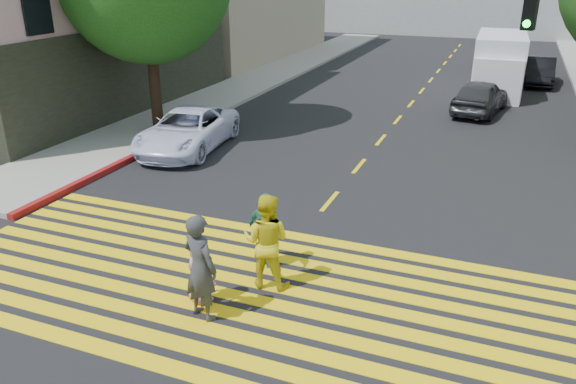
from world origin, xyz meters
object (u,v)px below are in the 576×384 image
Objects in this scene: pedestrian_extra at (266,230)px; dark_car_parked at (539,71)px; pedestrian_child at (200,271)px; white_sedan at (187,130)px; pedestrian_woman at (266,241)px; dark_car_near at (480,96)px; pedestrian_man at (200,267)px; silver_car at (509,52)px; white_van at (499,66)px.

pedestrian_extra is 23.27m from dark_car_parked.
pedestrian_child is 0.79× the size of pedestrian_extra.
pedestrian_extra is 0.33× the size of white_sedan.
pedestrian_woman is 16.01m from dark_car_near.
pedestrian_extra is (0.58, 1.67, 0.17)m from pedestrian_child.
pedestrian_extra is at bearing -71.30° from pedestrian_woman.
pedestrian_extra is 8.43m from white_sedan.
pedestrian_man is 17.49m from dark_car_near.
pedestrian_child is 9.41m from white_sedan.
pedestrian_child is at bearing -37.39° from pedestrian_man.
pedestrian_man is 9.89m from white_sedan.
dark_car_near is at bearing -88.18° from pedestrian_child.
pedestrian_child is at bearing -102.68° from dark_car_parked.
dark_car_near is (3.44, 17.15, -0.28)m from pedestrian_man.
white_sedan is (-5.04, 7.95, 0.04)m from pedestrian_child.
silver_car is at bearing -73.61° from pedestrian_extra.
pedestrian_woman is 1.18× the size of pedestrian_extra.
white_sedan is 12.40m from dark_car_near.
white_van is (9.20, 13.28, 0.63)m from white_sedan.
pedestrian_man is 0.41× the size of white_sedan.
pedestrian_woman is at bearing 89.42° from dark_car_near.
pedestrian_man reaches higher than pedestrian_woman.
dark_car_near is at bearing 38.65° from white_sedan.
pedestrian_woman reaches higher than pedestrian_extra.
pedestrian_man is at bearing 137.92° from pedestrian_child.
pedestrian_woman is 30.55m from silver_car.
silver_car is at bearing -78.60° from pedestrian_man.
dark_car_parked is (5.53, 22.61, -0.12)m from pedestrian_extra.
pedestrian_man is 25.36m from dark_car_parked.
silver_car is at bearing -83.51° from dark_car_near.
pedestrian_woman is at bearing 80.34° from silver_car.
dark_car_near is (2.81, 15.76, -0.24)m from pedestrian_woman.
pedestrian_man is 2.10m from pedestrian_extra.
pedestrian_extra is 0.27× the size of white_van.
pedestrian_child is 17.16m from dark_car_near.
white_sedan is 0.82× the size of white_van.
pedestrian_woman is (0.63, 1.38, -0.04)m from pedestrian_man.
silver_car is at bearing -83.85° from pedestrian_child.
pedestrian_man is at bearing 105.11° from pedestrian_extra.
pedestrian_woman is 23.87m from dark_car_parked.
dark_car_near is (3.70, 16.75, 0.07)m from pedestrian_child.
pedestrian_man is at bearing -101.89° from dark_car_parked.
white_van is at bearing -104.85° from pedestrian_woman.
pedestrian_woman reaches higher than pedestrian_child.
white_sedan is at bearing 54.74° from dark_car_near.
pedestrian_man is 1.52m from pedestrian_woman.
dark_car_parked is (5.22, 23.29, -0.27)m from pedestrian_woman.
dark_car_near reaches higher than white_sedan.
silver_car is 7.23m from dark_car_parked.
pedestrian_child is at bearing 87.07° from dark_car_near.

